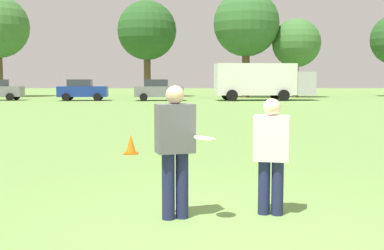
{
  "coord_description": "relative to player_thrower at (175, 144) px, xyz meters",
  "views": [
    {
      "loc": [
        -0.51,
        -5.59,
        1.77
      ],
      "look_at": [
        -0.36,
        1.55,
        1.09
      ],
      "focal_mm": 44.72,
      "sensor_mm": 36.0,
      "label": 1
    }
  ],
  "objects": [
    {
      "name": "player_defender",
      "position": [
        1.25,
        0.16,
        -0.1
      ],
      "size": [
        0.5,
        0.36,
        1.53
      ],
      "color": "#1E234C",
      "rests_on": "ground"
    },
    {
      "name": "frisbee",
      "position": [
        0.37,
        -0.2,
        0.1
      ],
      "size": [
        0.27,
        0.27,
        0.07
      ],
      "color": "white"
    },
    {
      "name": "tree_east_oak",
      "position": [
        11.71,
        42.87,
        4.53
      ],
      "size": [
        4.91,
        4.91,
        7.98
      ],
      "color": "brown",
      "rests_on": "ground"
    },
    {
      "name": "player_thrower",
      "position": [
        0.0,
        0.0,
        0.0
      ],
      "size": [
        0.53,
        0.39,
        1.7
      ],
      "color": "#1E234C",
      "rests_on": "ground"
    },
    {
      "name": "tree_center_elm",
      "position": [
        -3.59,
        44.81,
        5.95
      ],
      "size": [
        6.18,
        6.18,
        10.04
      ],
      "color": "brown",
      "rests_on": "ground"
    },
    {
      "name": "tree_east_birch",
      "position": [
        6.55,
        42.62,
        6.43
      ],
      "size": [
        6.61,
        6.61,
        10.74
      ],
      "color": "brown",
      "rests_on": "ground"
    },
    {
      "name": "box_truck",
      "position": [
        7.0,
        35.43,
        0.79
      ],
      "size": [
        8.64,
        3.38,
        3.18
      ],
      "color": "white",
      "rests_on": "ground"
    },
    {
      "name": "parked_car_mid_right",
      "position": [
        -1.97,
        35.29,
        -0.03
      ],
      "size": [
        4.31,
        2.43,
        1.82
      ],
      "color": "slate",
      "rests_on": "ground"
    },
    {
      "name": "traffic_cone",
      "position": [
        -1.14,
        5.39,
        -0.73
      ],
      "size": [
        0.32,
        0.32,
        0.48
      ],
      "color": "#D8590C",
      "rests_on": "ground"
    },
    {
      "name": "parked_car_center",
      "position": [
        -8.54,
        35.58,
        -0.03
      ],
      "size": [
        4.31,
        2.43,
        1.82
      ],
      "color": "navy",
      "rests_on": "ground"
    },
    {
      "name": "ground_plane",
      "position": [
        0.6,
        -0.39,
        -0.96
      ],
      "size": [
        197.63,
        197.63,
        0.0
      ],
      "primitive_type": "plane",
      "color": "#6B9347"
    }
  ]
}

